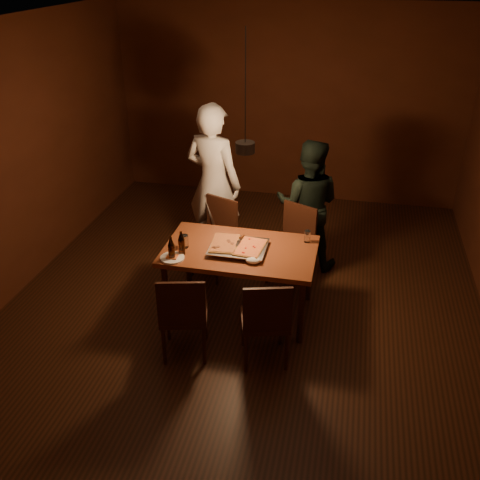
% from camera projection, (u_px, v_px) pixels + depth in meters
% --- Properties ---
extents(room_shell, '(6.00, 6.00, 6.00)m').
position_uv_depth(room_shell, '(245.00, 183.00, 5.09)').
color(room_shell, '#3A1B0F').
rests_on(room_shell, ground).
extents(dining_table, '(1.50, 0.90, 0.75)m').
position_uv_depth(dining_table, '(240.00, 255.00, 5.32)').
color(dining_table, brown).
rests_on(dining_table, floor).
extents(chair_far_left, '(0.54, 0.54, 0.49)m').
position_uv_depth(chair_far_left, '(217.00, 229.00, 6.12)').
color(chair_far_left, '#38190F').
rests_on(chair_far_left, floor).
extents(chair_far_right, '(0.56, 0.56, 0.49)m').
position_uv_depth(chair_far_right, '(294.00, 237.00, 5.95)').
color(chair_far_right, '#38190F').
rests_on(chair_far_right, floor).
extents(chair_near_left, '(0.51, 0.51, 0.49)m').
position_uv_depth(chair_near_left, '(183.00, 310.00, 4.75)').
color(chair_near_left, '#38190F').
rests_on(chair_near_left, floor).
extents(chair_near_right, '(0.52, 0.52, 0.49)m').
position_uv_depth(chair_near_right, '(266.00, 316.00, 4.67)').
color(chair_near_right, '#38190F').
rests_on(chair_near_right, floor).
extents(pizza_tray, '(0.59, 0.50, 0.05)m').
position_uv_depth(pizza_tray, '(238.00, 248.00, 5.25)').
color(pizza_tray, silver).
rests_on(pizza_tray, dining_table).
extents(pizza_meat, '(0.28, 0.42, 0.02)m').
position_uv_depth(pizza_meat, '(225.00, 243.00, 5.27)').
color(pizza_meat, maroon).
rests_on(pizza_meat, pizza_tray).
extents(pizza_cheese, '(0.29, 0.42, 0.02)m').
position_uv_depth(pizza_cheese, '(250.00, 247.00, 5.20)').
color(pizza_cheese, gold).
rests_on(pizza_cheese, pizza_tray).
extents(spatula, '(0.12, 0.25, 0.04)m').
position_uv_depth(spatula, '(238.00, 243.00, 5.25)').
color(spatula, silver).
rests_on(spatula, pizza_tray).
extents(beer_bottle_a, '(0.06, 0.06, 0.24)m').
position_uv_depth(beer_bottle_a, '(171.00, 248.00, 5.05)').
color(beer_bottle_a, black).
rests_on(beer_bottle_a, dining_table).
extents(beer_bottle_b, '(0.06, 0.06, 0.24)m').
position_uv_depth(beer_bottle_b, '(181.00, 243.00, 5.14)').
color(beer_bottle_b, black).
rests_on(beer_bottle_b, dining_table).
extents(water_glass_left, '(0.08, 0.08, 0.13)m').
position_uv_depth(water_glass_left, '(184.00, 241.00, 5.29)').
color(water_glass_left, silver).
rests_on(water_glass_left, dining_table).
extents(water_glass_right, '(0.06, 0.06, 0.13)m').
position_uv_depth(water_glass_right, '(307.00, 236.00, 5.38)').
color(water_glass_right, silver).
rests_on(water_glass_right, dining_table).
extents(plate_slice, '(0.23, 0.23, 0.03)m').
position_uv_depth(plate_slice, '(172.00, 258.00, 5.11)').
color(plate_slice, white).
rests_on(plate_slice, dining_table).
extents(napkin, '(0.15, 0.11, 0.06)m').
position_uv_depth(napkin, '(253.00, 260.00, 5.03)').
color(napkin, white).
rests_on(napkin, dining_table).
extents(diner_white, '(0.79, 0.63, 1.90)m').
position_uv_depth(diner_white, '(214.00, 183.00, 6.25)').
color(diner_white, silver).
rests_on(diner_white, floor).
extents(diner_dark, '(0.78, 0.62, 1.55)m').
position_uv_depth(diner_dark, '(308.00, 205.00, 6.14)').
color(diner_dark, black).
rests_on(diner_dark, floor).
extents(pendant_lamp, '(0.18, 0.18, 1.10)m').
position_uv_depth(pendant_lamp, '(245.00, 146.00, 4.92)').
color(pendant_lamp, black).
rests_on(pendant_lamp, ceiling).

